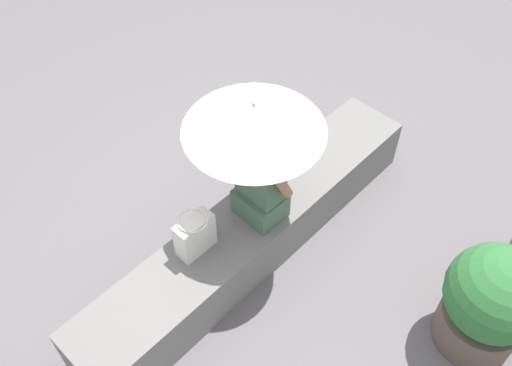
# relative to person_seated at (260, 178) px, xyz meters

# --- Properties ---
(ground_plane) EXTENTS (14.00, 14.00, 0.00)m
(ground_plane) POSITION_rel_person_seated_xyz_m (-0.06, 0.03, -0.85)
(ground_plane) COLOR #605B5E
(stone_bench) EXTENTS (3.15, 0.53, 0.46)m
(stone_bench) POSITION_rel_person_seated_xyz_m (-0.06, 0.03, -0.62)
(stone_bench) COLOR slate
(stone_bench) RESTS_ON ground
(person_seated) EXTENTS (0.29, 0.48, 0.90)m
(person_seated) POSITION_rel_person_seated_xyz_m (0.00, 0.00, 0.00)
(person_seated) COLOR #47664C
(person_seated) RESTS_ON stone_bench
(parasol) EXTENTS (0.94, 0.94, 1.05)m
(parasol) POSITION_rel_person_seated_xyz_m (0.00, 0.06, 0.52)
(parasol) COLOR #B7B7BC
(parasol) RESTS_ON stone_bench
(handbag_black) EXTENTS (0.28, 0.21, 0.33)m
(handbag_black) POSITION_rel_person_seated_xyz_m (-0.54, 0.11, -0.22)
(handbag_black) COLOR silver
(handbag_black) RESTS_ON stone_bench
(planter_near) EXTENTS (0.66, 0.66, 0.92)m
(planter_near) POSITION_rel_person_seated_xyz_m (0.49, -1.61, -0.37)
(planter_near) COLOR brown
(planter_near) RESTS_ON ground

